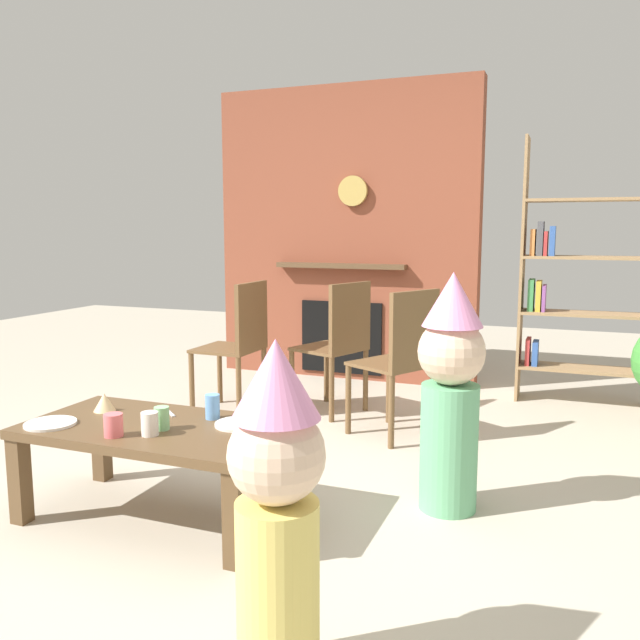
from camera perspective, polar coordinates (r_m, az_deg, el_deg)
The scene contains 17 objects.
ground_plane at distance 3.13m, azimuth -5.42°, elevation -15.63°, with size 12.00×12.00×0.00m, color #BCB29E.
brick_fireplace_feature at distance 5.45m, azimuth 2.26°, elevation 7.39°, with size 2.20×0.28×2.40m.
bookshelf at distance 4.97m, azimuth 21.51°, elevation 3.33°, with size 0.90×0.28×1.90m.
coffee_table at distance 2.94m, azimuth -14.13°, elevation -10.08°, with size 1.13×0.61×0.42m.
paper_cup_near_left at distance 2.94m, azimuth -9.40°, elevation -7.50°, with size 0.06×0.06×0.11m, color #669EE0.
paper_cup_near_right at distance 2.80m, azimuth -17.66°, elevation -8.77°, with size 0.08×0.08×0.09m, color #E5666B.
paper_cup_center at distance 2.83m, azimuth -13.70°, elevation -8.37°, with size 0.06×0.06×0.10m, color #8CD18C.
paper_cup_far_left at distance 2.77m, azimuth -14.70°, elevation -8.79°, with size 0.07×0.07×0.10m, color silver.
paper_plate_front at distance 3.06m, azimuth -22.56°, elevation -8.38°, with size 0.22×0.22×0.01m, color white.
paper_plate_rear at distance 2.84m, azimuth -7.14°, elevation -9.02°, with size 0.21×0.21×0.01m, color white.
birthday_cake_slice at distance 3.18m, azimuth -18.38°, elevation -6.84°, with size 0.10×0.10×0.08m, color #EAC68C.
table_fork at distance 3.08m, azimuth -13.08°, elevation -7.89°, with size 0.15×0.02×0.01m, color silver.
child_with_cone_hat at distance 1.84m, azimuth -3.79°, elevation -15.85°, with size 0.27×0.27×0.97m.
child_in_pink at distance 2.93m, azimuth 11.37°, elevation -5.72°, with size 0.30×0.30×1.07m.
dining_chair_left at distance 4.42m, azimuth -7.04°, elevation -1.70°, with size 0.41×0.41×0.90m.
dining_chair_middle at distance 4.37m, azimuth 1.70°, elevation -1.75°, with size 0.51×0.51×0.90m.
dining_chair_right at distance 3.88m, azimuth 7.22°, elevation -3.05°, with size 0.54×0.54×0.90m.
Camera 1 is at (1.30, -2.56, 1.26)m, focal length 36.50 mm.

